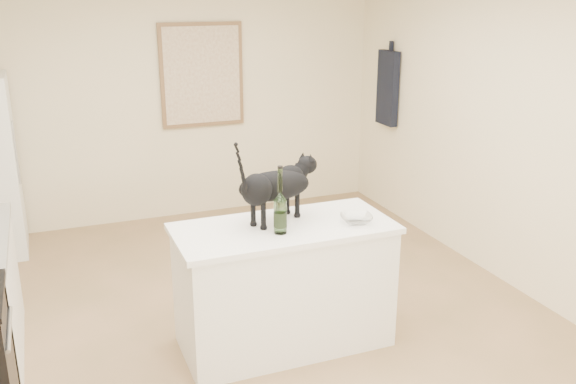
# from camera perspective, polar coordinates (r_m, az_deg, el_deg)

# --- Properties ---
(floor) EXTENTS (5.50, 5.50, 0.00)m
(floor) POSITION_cam_1_polar(r_m,az_deg,el_deg) (4.82, -2.37, -12.44)
(floor) COLOR #A37A57
(floor) RESTS_ON ground
(wall_back) EXTENTS (4.50, 0.00, 4.50)m
(wall_back) POSITION_cam_1_polar(r_m,az_deg,el_deg) (6.91, -10.18, 8.21)
(wall_back) COLOR beige
(wall_back) RESTS_ON ground
(wall_right) EXTENTS (0.00, 5.50, 5.50)m
(wall_right) POSITION_cam_1_polar(r_m,az_deg,el_deg) (5.45, 20.43, 4.77)
(wall_right) COLOR beige
(wall_right) RESTS_ON ground
(island_base) EXTENTS (1.44, 0.67, 0.86)m
(island_base) POSITION_cam_1_polar(r_m,az_deg,el_deg) (4.48, -0.36, -8.68)
(island_base) COLOR white
(island_base) RESTS_ON floor
(island_top) EXTENTS (1.50, 0.70, 0.04)m
(island_top) POSITION_cam_1_polar(r_m,az_deg,el_deg) (4.30, -0.37, -3.31)
(island_top) COLOR white
(island_top) RESTS_ON island_base
(artwork_frame) EXTENTS (0.90, 0.03, 1.10)m
(artwork_frame) POSITION_cam_1_polar(r_m,az_deg,el_deg) (6.91, -7.77, 10.42)
(artwork_frame) COLOR brown
(artwork_frame) RESTS_ON wall_back
(artwork_canvas) EXTENTS (0.82, 0.00, 1.02)m
(artwork_canvas) POSITION_cam_1_polar(r_m,az_deg,el_deg) (6.90, -7.73, 10.40)
(artwork_canvas) COLOR beige
(artwork_canvas) RESTS_ON wall_back
(hanging_garment) EXTENTS (0.08, 0.34, 0.80)m
(hanging_garment) POSITION_cam_1_polar(r_m,az_deg,el_deg) (7.03, 8.99, 9.26)
(hanging_garment) COLOR black
(hanging_garment) RESTS_ON wall_right
(black_cat) EXTENTS (0.68, 0.46, 0.46)m
(black_cat) POSITION_cam_1_polar(r_m,az_deg,el_deg) (4.29, -1.24, 0.20)
(black_cat) COLOR black
(black_cat) RESTS_ON island_top
(wine_bottle) EXTENTS (0.11, 0.11, 0.40)m
(wine_bottle) POSITION_cam_1_polar(r_m,az_deg,el_deg) (4.10, -0.71, -1.10)
(wine_bottle) COLOR #2D5421
(wine_bottle) RESTS_ON island_top
(glass_bowl) EXTENTS (0.27, 0.27, 0.05)m
(glass_bowl) POSITION_cam_1_polar(r_m,az_deg,el_deg) (4.36, 6.19, -2.45)
(glass_bowl) COLOR white
(glass_bowl) RESTS_ON island_top
(fridge_paper) EXTENTS (0.02, 0.13, 0.16)m
(fridge_paper) POSITION_cam_1_polar(r_m,az_deg,el_deg) (6.46, -23.55, 5.15)
(fridge_paper) COLOR white
(fridge_paper) RESTS_ON fridge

